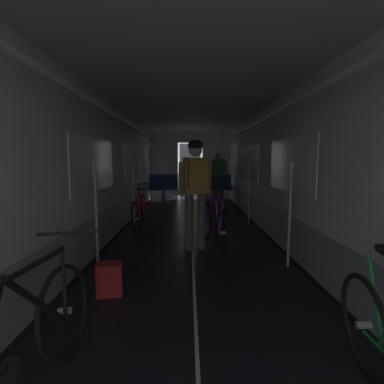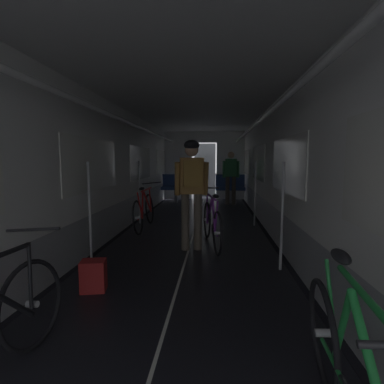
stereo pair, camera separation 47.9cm
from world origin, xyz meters
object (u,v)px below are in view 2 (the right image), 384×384
(person_standing_near_bench, at_px, (231,174))
(backpack_on_floor, at_px, (93,276))
(bench_seat_far_left, at_px, (176,186))
(bicycle_red, at_px, (144,211))
(bicycle_purple_in_aisle, at_px, (212,223))
(person_cyclist_aisle, at_px, (192,183))
(bench_seat_far_right, at_px, (230,186))

(person_standing_near_bench, height_order, backpack_on_floor, person_standing_near_bench)
(bench_seat_far_left, relative_size, backpack_on_floor, 2.89)
(bench_seat_far_left, bearing_deg, bicycle_red, -92.14)
(bicycle_purple_in_aisle, relative_size, backpack_on_floor, 4.91)
(bicycle_purple_in_aisle, bearing_deg, person_standing_near_bench, 83.29)
(backpack_on_floor, bearing_deg, person_standing_near_bench, 74.27)
(bicycle_red, distance_m, person_cyclist_aisle, 1.87)
(bicycle_red, xyz_separation_m, backpack_on_floor, (0.15, -2.90, -0.21))
(bicycle_purple_in_aisle, distance_m, backpack_on_floor, 2.22)
(bench_seat_far_left, xyz_separation_m, bicycle_purple_in_aisle, (1.26, -4.96, -0.18))
(bicycle_red, height_order, person_standing_near_bench, person_standing_near_bench)
(bicycle_purple_in_aisle, distance_m, person_standing_near_bench, 4.65)
(person_cyclist_aisle, xyz_separation_m, person_standing_near_bench, (0.85, 4.85, -0.10))
(bench_seat_far_right, height_order, person_standing_near_bench, person_standing_near_bench)
(bench_seat_far_left, relative_size, bicycle_red, 0.58)
(bicycle_red, relative_size, person_standing_near_bench, 1.00)
(backpack_on_floor, bearing_deg, bicycle_purple_in_aisle, 55.14)
(bench_seat_far_right, xyz_separation_m, person_cyclist_aisle, (-0.85, -5.22, 0.50))
(bicycle_red, height_order, person_cyclist_aisle, person_cyclist_aisle)
(bench_seat_far_left, bearing_deg, person_standing_near_bench, -11.79)
(person_cyclist_aisle, relative_size, bicycle_purple_in_aisle, 1.04)
(person_cyclist_aisle, height_order, bicycle_purple_in_aisle, person_cyclist_aisle)
(bench_seat_far_left, relative_size, person_cyclist_aisle, 0.57)
(bench_seat_far_right, relative_size, backpack_on_floor, 2.89)
(bench_seat_far_right, relative_size, bicycle_red, 0.58)
(bicycle_purple_in_aisle, height_order, backpack_on_floor, bicycle_purple_in_aisle)
(bench_seat_far_left, bearing_deg, bench_seat_far_right, 0.00)
(backpack_on_floor, bearing_deg, bench_seat_far_right, 75.13)
(bench_seat_far_right, distance_m, bicycle_red, 4.34)
(bench_seat_far_left, bearing_deg, backpack_on_floor, -89.98)
(bench_seat_far_left, distance_m, person_cyclist_aisle, 5.33)
(person_cyclist_aisle, height_order, person_standing_near_bench, person_cyclist_aisle)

